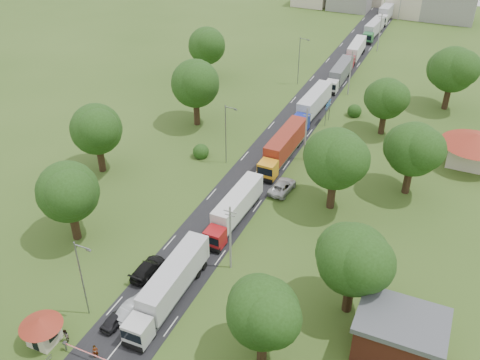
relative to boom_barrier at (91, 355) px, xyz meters
The scene contains 41 objects.
ground 25.05m from the boom_barrier, 86.89° to the left, with size 260.00×260.00×0.00m, color #334E1A.
road 45.03m from the boom_barrier, 88.27° to the left, with size 8.00×200.00×0.04m, color black.
boom_barrier is the anchor object (origin of this frame).
guard_booth 5.98m from the boom_barrier, behind, with size 4.40×4.40×3.45m.
info_sign 60.39m from the boom_barrier, 83.76° to the left, with size 0.12×3.10×4.10m.
pole_1 19.63m from the boom_barrier, 69.14° to the left, with size 1.60×0.24×9.00m.
pole_2 46.66m from the boom_barrier, 81.52° to the left, with size 1.60×0.24×9.00m.
pole_3 74.41m from the boom_barrier, 84.71° to the left, with size 1.60×0.24×9.00m.
pole_4 102.30m from the boom_barrier, 86.15° to the left, with size 1.60×0.24×9.00m.
pole_5 130.24m from the boom_barrier, 86.98° to the left, with size 1.60×0.24×9.00m.
lamp_0 7.91m from the boom_barrier, 128.59° to the left, with size 2.03×0.22×10.00m.
lamp_1 40.47m from the boom_barrier, 95.70° to the left, with size 2.03×0.22×10.00m.
lamp_2 75.25m from the boom_barrier, 93.05° to the left, with size 2.03×0.22×10.00m.
tree_2 17.86m from the boom_barrier, 24.96° to the left, with size 8.00×8.00×10.10m.
tree_3 28.11m from the boom_barrier, 38.79° to the left, with size 8.80×8.80×11.07m.
tree_4 38.62m from the boom_barrier, 67.81° to the left, with size 9.60×9.60×12.05m.
tree_5 49.47m from the boom_barrier, 61.59° to the left, with size 8.80×8.80×11.07m.
tree_6 62.58m from the boom_barrier, 74.79° to the left, with size 8.00×8.00×10.10m.
tree_7 79.63m from the boom_barrier, 71.37° to the left, with size 9.60×9.60×12.05m.
tree_10 21.36m from the boom_barrier, 132.02° to the left, with size 8.80×8.80×11.07m.
tree_11 37.10m from the boom_barrier, 124.41° to the left, with size 8.80×8.80×11.07m.
tree_12 52.73m from the boom_barrier, 106.28° to the left, with size 9.60×9.60×12.05m.
tree_13 73.99m from the boom_barrier, 107.90° to the left, with size 8.80×8.80×11.07m.
house_brick 30.34m from the boom_barrier, 25.42° to the left, with size 8.60×6.60×5.20m.
house_cream 63.37m from the boom_barrier, 60.31° to the left, with size 10.08×10.08×5.80m.
distant_town 135.04m from the boom_barrier, 89.13° to the left, with size 52.00×8.00×8.00m.
truck_0 10.95m from the boom_barrier, 73.75° to the left, with size 2.82×15.16×4.20m.
truck_1 26.89m from the boom_barrier, 82.55° to the left, with size 2.75×14.04×3.89m.
truck_2 44.96m from the boom_barrier, 85.31° to the left, with size 2.95×15.53×4.30m.
truck_3 61.90m from the boom_barrier, 87.06° to the left, with size 3.08×15.34×4.24m.
truck_4 79.24m from the boom_barrier, 87.36° to the left, with size 2.57×14.03×3.89m.
truck_5 94.29m from the boom_barrier, 88.04° to the left, with size 2.82×13.85×3.83m.
truck_6 112.57m from the boom_barrier, 88.24° to the left, with size 3.05×13.96×3.85m.
truck_7 129.29m from the boom_barrier, 88.36° to the left, with size 3.15×15.34×4.24m.
car_lane_front 5.04m from the boom_barrier, 96.83° to the left, with size 1.57×3.89×1.33m, color black.
car_lane_mid 7.01m from the boom_barrier, 87.08° to the left, with size 1.70×4.87×1.61m, color #AAAEB3.
car_lane_rear 13.10m from the boom_barrier, 97.20° to the left, with size 2.19×5.38×1.56m, color black.
car_verge_near 36.60m from the boom_barrier, 79.20° to the left, with size 2.58×5.59×1.55m, color #B5B5B5.
car_verge_far 54.81m from the boom_barrier, 80.17° to the left, with size 1.96×4.88×1.66m, color #525359.
pedestrian_near 0.54m from the boom_barrier, 69.33° to the left, with size 0.60×0.39×1.64m, color gray.
pedestrian_booth 3.91m from the boom_barrier, 167.17° to the left, with size 0.79×0.62×1.63m, color gray.
Camera 1 is at (26.26, -50.77, 43.90)m, focal length 40.00 mm.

